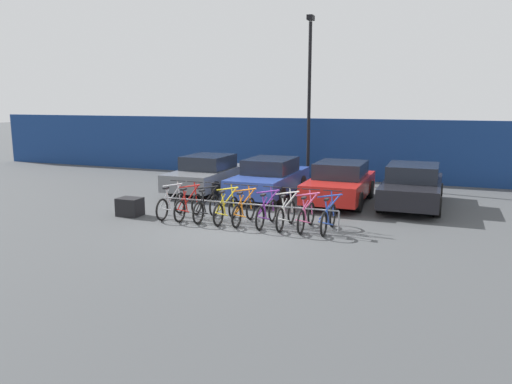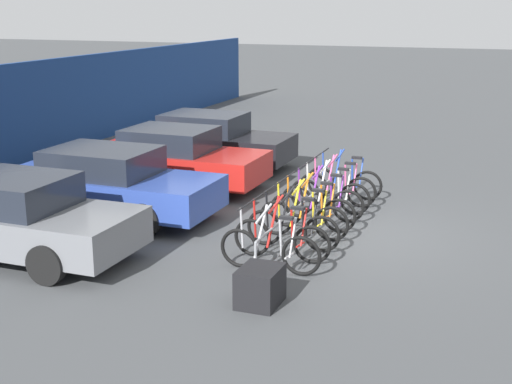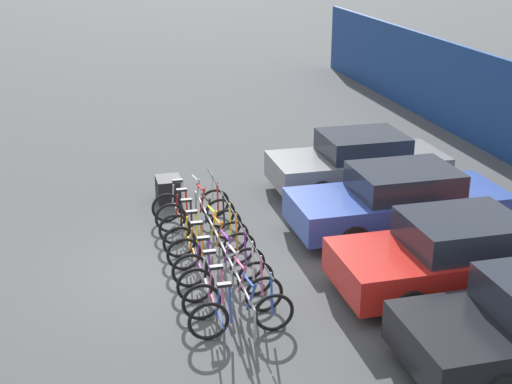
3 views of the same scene
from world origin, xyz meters
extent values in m
plane|color=#424447|center=(0.00, 0.00, 0.00)|extent=(120.00, 120.00, 0.00)
cylinder|color=gray|center=(0.01, 0.68, 0.55)|extent=(5.30, 0.04, 0.04)
cylinder|color=gray|center=(-2.64, 0.68, 0.28)|extent=(0.04, 0.04, 0.55)
cylinder|color=gray|center=(2.67, 0.68, 0.28)|extent=(0.04, 0.04, 0.55)
torus|color=black|center=(-2.39, 0.00, 0.33)|extent=(0.06, 0.66, 0.66)
torus|color=black|center=(-2.39, 1.05, 0.33)|extent=(0.06, 0.66, 0.66)
cylinder|color=#B7B7BC|center=(-2.39, 0.68, 0.65)|extent=(0.60, 0.04, 0.76)
cylinder|color=#B7B7BC|center=(-2.39, 0.63, 0.96)|extent=(0.68, 0.04, 0.16)
cylinder|color=#B7B7BC|center=(-2.39, 0.35, 0.59)|extent=(0.14, 0.04, 0.63)
cylinder|color=#B7B7BC|center=(-2.39, 0.15, 0.61)|extent=(0.32, 0.03, 0.58)
cylinder|color=#B7B7BC|center=(-2.39, 0.20, 0.31)|extent=(0.40, 0.03, 0.08)
cylinder|color=#B7B7BC|center=(-2.39, 1.01, 0.68)|extent=(0.12, 0.04, 0.69)
cylinder|color=black|center=(-2.39, 0.97, 1.04)|extent=(0.52, 0.03, 0.03)
cube|color=black|center=(-2.39, 0.25, 0.93)|extent=(0.10, 0.22, 0.05)
torus|color=black|center=(-1.81, 0.00, 0.33)|extent=(0.06, 0.66, 0.66)
torus|color=black|center=(-1.81, 1.05, 0.33)|extent=(0.06, 0.66, 0.66)
cylinder|color=red|center=(-1.81, 0.68, 0.65)|extent=(0.60, 0.04, 0.76)
cylinder|color=red|center=(-1.81, 0.63, 0.96)|extent=(0.68, 0.04, 0.16)
cylinder|color=red|center=(-1.81, 0.35, 0.59)|extent=(0.14, 0.04, 0.63)
cylinder|color=red|center=(-1.81, 0.15, 0.61)|extent=(0.32, 0.03, 0.58)
cylinder|color=red|center=(-1.81, 0.20, 0.31)|extent=(0.40, 0.03, 0.08)
cylinder|color=red|center=(-1.81, 1.01, 0.68)|extent=(0.12, 0.04, 0.69)
cylinder|color=black|center=(-1.81, 0.97, 1.04)|extent=(0.52, 0.03, 0.03)
cube|color=black|center=(-1.81, 0.25, 0.93)|extent=(0.10, 0.22, 0.05)
torus|color=black|center=(-1.21, 0.00, 0.33)|extent=(0.06, 0.66, 0.66)
torus|color=black|center=(-1.21, 1.05, 0.33)|extent=(0.06, 0.66, 0.66)
cylinder|color=black|center=(-1.21, 0.68, 0.65)|extent=(0.60, 0.04, 0.76)
cylinder|color=black|center=(-1.21, 0.63, 0.96)|extent=(0.68, 0.04, 0.16)
cylinder|color=black|center=(-1.21, 0.35, 0.59)|extent=(0.14, 0.04, 0.63)
cylinder|color=black|center=(-1.21, 0.15, 0.61)|extent=(0.32, 0.03, 0.58)
cylinder|color=black|center=(-1.21, 0.20, 0.31)|extent=(0.40, 0.03, 0.08)
cylinder|color=black|center=(-1.21, 1.01, 0.68)|extent=(0.12, 0.04, 0.69)
cylinder|color=black|center=(-1.21, 0.97, 1.04)|extent=(0.52, 0.03, 0.03)
cube|color=black|center=(-1.21, 0.25, 0.93)|extent=(0.10, 0.22, 0.05)
torus|color=black|center=(-0.58, 0.00, 0.33)|extent=(0.06, 0.66, 0.66)
torus|color=black|center=(-0.58, 1.05, 0.33)|extent=(0.06, 0.66, 0.66)
cylinder|color=yellow|center=(-0.58, 0.68, 0.65)|extent=(0.60, 0.04, 0.76)
cylinder|color=yellow|center=(-0.58, 0.63, 0.96)|extent=(0.68, 0.04, 0.16)
cylinder|color=yellow|center=(-0.58, 0.35, 0.59)|extent=(0.14, 0.04, 0.63)
cylinder|color=yellow|center=(-0.58, 0.15, 0.61)|extent=(0.32, 0.03, 0.58)
cylinder|color=yellow|center=(-0.58, 0.20, 0.31)|extent=(0.40, 0.03, 0.08)
cylinder|color=yellow|center=(-0.58, 1.01, 0.68)|extent=(0.12, 0.04, 0.69)
cylinder|color=black|center=(-0.58, 0.97, 1.04)|extent=(0.52, 0.03, 0.03)
cube|color=black|center=(-0.58, 0.25, 0.93)|extent=(0.10, 0.22, 0.05)
torus|color=black|center=(-0.03, 0.00, 0.33)|extent=(0.06, 0.66, 0.66)
torus|color=black|center=(-0.03, 1.05, 0.33)|extent=(0.06, 0.66, 0.66)
cylinder|color=orange|center=(-0.03, 0.68, 0.65)|extent=(0.60, 0.04, 0.76)
cylinder|color=orange|center=(-0.03, 0.63, 0.96)|extent=(0.68, 0.04, 0.16)
cylinder|color=orange|center=(-0.03, 0.35, 0.59)|extent=(0.14, 0.04, 0.63)
cylinder|color=orange|center=(-0.03, 0.15, 0.61)|extent=(0.32, 0.03, 0.58)
cylinder|color=orange|center=(-0.03, 0.20, 0.31)|extent=(0.40, 0.03, 0.08)
cylinder|color=orange|center=(-0.03, 1.01, 0.68)|extent=(0.12, 0.04, 0.69)
cylinder|color=black|center=(-0.03, 0.97, 1.04)|extent=(0.52, 0.03, 0.03)
cube|color=black|center=(-0.03, 0.25, 0.93)|extent=(0.10, 0.22, 0.05)
torus|color=black|center=(0.66, 0.00, 0.33)|extent=(0.06, 0.66, 0.66)
torus|color=black|center=(0.66, 1.05, 0.33)|extent=(0.06, 0.66, 0.66)
cylinder|color=#752D99|center=(0.66, 0.68, 0.65)|extent=(0.60, 0.04, 0.76)
cylinder|color=#752D99|center=(0.66, 0.63, 0.96)|extent=(0.68, 0.04, 0.16)
cylinder|color=#752D99|center=(0.66, 0.35, 0.59)|extent=(0.14, 0.04, 0.63)
cylinder|color=#752D99|center=(0.66, 0.15, 0.61)|extent=(0.32, 0.03, 0.58)
cylinder|color=#752D99|center=(0.66, 0.20, 0.31)|extent=(0.40, 0.03, 0.08)
cylinder|color=#752D99|center=(0.66, 1.01, 0.68)|extent=(0.12, 0.04, 0.69)
cylinder|color=black|center=(0.66, 0.97, 1.04)|extent=(0.52, 0.03, 0.03)
cube|color=black|center=(0.66, 0.25, 0.93)|extent=(0.10, 0.22, 0.05)
torus|color=black|center=(1.23, 0.00, 0.33)|extent=(0.06, 0.66, 0.66)
torus|color=black|center=(1.23, 1.05, 0.33)|extent=(0.06, 0.66, 0.66)
cylinder|color=silver|center=(1.23, 0.68, 0.65)|extent=(0.60, 0.04, 0.76)
cylinder|color=silver|center=(1.23, 0.63, 0.96)|extent=(0.68, 0.04, 0.16)
cylinder|color=silver|center=(1.23, 0.35, 0.59)|extent=(0.14, 0.04, 0.63)
cylinder|color=silver|center=(1.23, 0.15, 0.61)|extent=(0.32, 0.03, 0.58)
cylinder|color=silver|center=(1.23, 0.20, 0.31)|extent=(0.40, 0.03, 0.08)
cylinder|color=silver|center=(1.23, 1.01, 0.68)|extent=(0.12, 0.04, 0.69)
cylinder|color=black|center=(1.23, 0.97, 1.04)|extent=(0.52, 0.03, 0.03)
cube|color=black|center=(1.23, 0.25, 0.93)|extent=(0.10, 0.22, 0.05)
torus|color=black|center=(1.81, 0.00, 0.33)|extent=(0.06, 0.66, 0.66)
torus|color=black|center=(1.81, 1.05, 0.33)|extent=(0.06, 0.66, 0.66)
cylinder|color=#E55993|center=(1.81, 0.68, 0.65)|extent=(0.60, 0.04, 0.76)
cylinder|color=#E55993|center=(1.81, 0.63, 0.96)|extent=(0.68, 0.04, 0.16)
cylinder|color=#E55993|center=(1.81, 0.35, 0.59)|extent=(0.14, 0.04, 0.63)
cylinder|color=#E55993|center=(1.81, 0.15, 0.61)|extent=(0.32, 0.03, 0.58)
cylinder|color=#E55993|center=(1.81, 0.20, 0.31)|extent=(0.40, 0.03, 0.08)
cylinder|color=#E55993|center=(1.81, 1.01, 0.68)|extent=(0.12, 0.04, 0.69)
cylinder|color=black|center=(1.81, 0.97, 1.04)|extent=(0.52, 0.03, 0.03)
cube|color=black|center=(1.81, 0.25, 0.93)|extent=(0.10, 0.22, 0.05)
torus|color=black|center=(2.42, 0.00, 0.33)|extent=(0.06, 0.66, 0.66)
torus|color=black|center=(2.42, 1.05, 0.33)|extent=(0.06, 0.66, 0.66)
cylinder|color=#284CB7|center=(2.42, 0.68, 0.65)|extent=(0.60, 0.04, 0.76)
cylinder|color=#284CB7|center=(2.42, 0.63, 0.96)|extent=(0.68, 0.04, 0.16)
cylinder|color=#284CB7|center=(2.42, 0.35, 0.59)|extent=(0.14, 0.04, 0.63)
cylinder|color=#284CB7|center=(2.42, 0.15, 0.61)|extent=(0.32, 0.03, 0.58)
cylinder|color=#284CB7|center=(2.42, 0.20, 0.31)|extent=(0.40, 0.03, 0.08)
cylinder|color=#284CB7|center=(2.42, 1.01, 0.68)|extent=(0.12, 0.04, 0.69)
cylinder|color=black|center=(2.42, 0.97, 1.04)|extent=(0.52, 0.03, 0.03)
cube|color=black|center=(2.42, 0.25, 0.93)|extent=(0.10, 0.22, 0.05)
cube|color=slate|center=(-3.26, 4.73, 0.57)|extent=(1.80, 4.16, 0.62)
cube|color=#1E232D|center=(-3.26, 4.83, 1.14)|extent=(1.58, 1.92, 0.52)
cylinder|color=black|center=(-4.11, 5.93, 0.32)|extent=(0.20, 0.64, 0.64)
cylinder|color=black|center=(-2.40, 5.93, 0.32)|extent=(0.20, 0.64, 0.64)
cylinder|color=black|center=(-4.11, 3.52, 0.32)|extent=(0.20, 0.64, 0.64)
cylinder|color=black|center=(-2.40, 3.52, 0.32)|extent=(0.20, 0.64, 0.64)
cube|color=#2D479E|center=(-0.68, 4.58, 0.57)|extent=(1.80, 4.47, 0.62)
cube|color=#1E232D|center=(-0.68, 4.69, 1.14)|extent=(1.58, 2.06, 0.52)
cylinder|color=black|center=(-1.54, 5.88, 0.32)|extent=(0.20, 0.64, 0.64)
cylinder|color=black|center=(0.17, 5.88, 0.32)|extent=(0.20, 0.64, 0.64)
cylinder|color=black|center=(-1.54, 3.28, 0.32)|extent=(0.20, 0.64, 0.64)
cylinder|color=black|center=(0.17, 3.28, 0.32)|extent=(0.20, 0.64, 0.64)
cube|color=red|center=(1.92, 4.43, 0.57)|extent=(1.80, 4.20, 0.62)
cube|color=#1E232D|center=(1.92, 4.54, 1.14)|extent=(1.58, 1.93, 0.52)
cylinder|color=black|center=(1.07, 5.65, 0.32)|extent=(0.20, 0.64, 0.64)
cylinder|color=black|center=(1.07, 3.21, 0.32)|extent=(0.20, 0.64, 0.64)
cylinder|color=black|center=(2.78, 3.21, 0.32)|extent=(0.20, 0.64, 0.64)
cylinder|color=black|center=(3.41, 3.38, 0.32)|extent=(0.20, 0.64, 0.64)
cube|color=black|center=(-3.65, 0.22, 0.28)|extent=(0.70, 0.56, 0.55)
camera|label=1|loc=(5.23, -12.28, 3.48)|focal=35.00mm
camera|label=2|loc=(-12.49, -3.11, 4.16)|focal=50.00mm
camera|label=3|loc=(11.86, -1.66, 6.10)|focal=50.00mm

